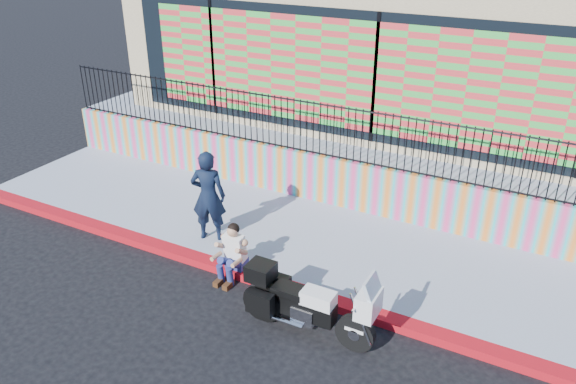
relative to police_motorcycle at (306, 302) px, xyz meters
The scene contains 10 objects.
ground 1.30m from the police_motorcycle, 136.06° to the left, with size 90.00×90.00×0.00m, color black.
red_curb 1.27m from the police_motorcycle, 136.06° to the left, with size 16.00×0.30×0.15m, color #AD0C1A.
sidewalk 2.65m from the police_motorcycle, 108.86° to the left, with size 16.00×3.00×0.15m, color #939EB0.
mural_wall 4.15m from the police_motorcycle, 101.69° to the left, with size 16.00×0.20×1.10m, color #F23F82.
metal_fence 4.34m from the police_motorcycle, 101.69° to the left, with size 15.80×0.04×1.20m, color black, non-canonical shape.
elevated_platform 9.20m from the police_motorcycle, 95.24° to the left, with size 16.00×10.00×1.25m, color #939EB0.
storefront_building 9.37m from the police_motorcycle, 95.37° to the left, with size 14.00×8.06×4.00m.
police_motorcycle is the anchor object (origin of this frame).
police_officer 3.30m from the police_motorcycle, 152.37° to the left, with size 0.68×0.45×1.87m, color black.
seated_man 1.98m from the police_motorcycle, 159.98° to the left, with size 0.54×0.71×1.06m.
Camera 1 is at (3.94, -7.18, 6.00)m, focal length 35.00 mm.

